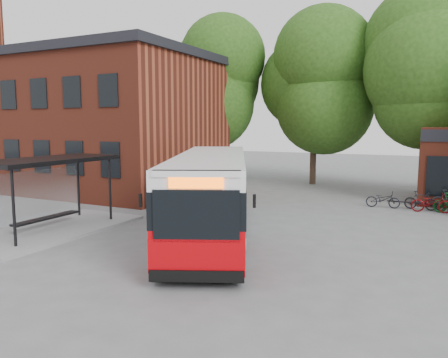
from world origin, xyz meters
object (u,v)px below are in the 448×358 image
at_px(bicycle_0, 383,199).
at_px(bicycle_1, 421,201).
at_px(bus_shelter, 51,195).
at_px(city_bus, 211,194).
at_px(bicycle_2, 431,203).

xyz_separation_m(bicycle_0, bicycle_1, (1.72, 0.27, 0.03)).
bearing_deg(bus_shelter, city_bus, 24.21).
relative_size(city_bus, bicycle_1, 7.91).
relative_size(city_bus, bicycle_0, 7.36).
bearing_deg(bicycle_0, bicycle_1, -84.62).
relative_size(bus_shelter, city_bus, 0.59).
bearing_deg(bicycle_1, city_bus, 144.71).
xyz_separation_m(city_bus, bicycle_1, (7.01, 8.59, -1.06)).
bearing_deg(bicycle_0, bus_shelter, 131.35).
xyz_separation_m(bus_shelter, bicycle_1, (12.70, 11.15, -1.00)).
xyz_separation_m(city_bus, bicycle_2, (7.49, 8.06, -1.04)).
bearing_deg(city_bus, bicycle_2, 22.76).
height_order(city_bus, bicycle_1, city_bus).
height_order(bus_shelter, bicycle_1, bus_shelter).
height_order(bicycle_1, bicycle_2, bicycle_2).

